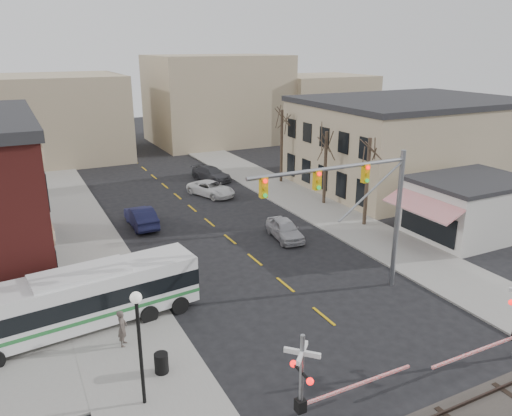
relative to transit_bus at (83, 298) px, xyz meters
The scene contains 19 objects.
ground 12.95m from the transit_bus, 29.69° to the right, with size 160.00×160.00×0.00m, color black.
sidewalk_west 13.83m from the transit_bus, 83.06° to the left, with size 5.00×60.00×0.12m, color gray.
sidewalk_east 24.81m from the transit_bus, 33.43° to the left, with size 5.00×60.00×0.12m, color gray.
tan_building 35.95m from the transit_bus, 22.36° to the left, with size 20.30×15.30×8.50m.
awning_shop 27.14m from the transit_bus, ahead, with size 9.74×6.20×4.30m.
tree_east_a 22.46m from the transit_bus, 14.59° to the left, with size 0.28×0.28×6.75m.
tree_east_b 24.91m from the transit_bus, 27.92° to the left, with size 0.28×0.28×6.30m.
tree_east_c 29.68m from the transit_bus, 41.55° to the left, with size 0.28×0.28×7.20m.
transit_bus is the anchor object (origin of this frame).
traffic_signal_mast 15.00m from the transit_bus, 12.41° to the right, with size 9.54×0.30×8.00m.
rr_crossing_west 12.37m from the transit_bus, 59.52° to the right, with size 5.60×1.36×4.00m.
street_lamp 7.12m from the transit_bus, 80.42° to the right, with size 0.44×0.44×4.80m.
trash_bin 5.81m from the transit_bus, 66.24° to the right, with size 0.60×0.60×0.89m, color black.
car_a 15.99m from the transit_bus, 22.16° to the left, with size 1.69×4.21×1.44m, color #A7A7AB.
car_b 14.62m from the transit_bus, 65.03° to the left, with size 1.66×4.77×1.57m, color #191B3F.
car_c 23.19m from the transit_bus, 52.69° to the left, with size 2.25×4.87×1.35m, color silver.
car_d 28.63m from the transit_bus, 55.66° to the left, with size 1.94×4.77×1.39m, color #424348.
pedestrian_near 2.86m from the transit_bus, 62.09° to the right, with size 0.65×0.43×1.78m, color #4B423C.
pedestrian_far 1.72m from the transit_bus, 102.57° to the left, with size 0.80×0.62×1.64m, color #3D3965.
Camera 1 is at (-13.37, -16.75, 13.40)m, focal length 35.00 mm.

